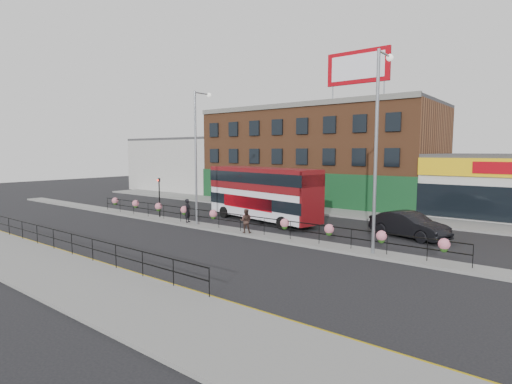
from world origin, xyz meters
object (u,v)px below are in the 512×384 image
Objects in this scene: pedestrian_b at (246,221)px; lamp_column_west at (198,146)px; double_decker_bus at (262,189)px; pedestrian_a at (188,211)px; lamp_column_east at (378,134)px; car at (409,225)px.

pedestrian_b is 7.00m from lamp_column_west.
double_decker_bus reaches higher than pedestrian_a.
pedestrian_a is at bearing -34.67° from pedestrian_b.
lamp_column_east reaches higher than lamp_column_west.
pedestrian_a is 0.18× the size of lamp_column_west.
lamp_column_west is at bearing 179.23° from lamp_column_east.
lamp_column_east is (-0.09, -5.46, 5.57)m from car.
pedestrian_a reaches higher than car.
lamp_column_west is (-2.71, -4.25, 3.30)m from double_decker_bus.
double_decker_bus is 2.01× the size of car.
pedestrian_b is 10.24m from lamp_column_east.
double_decker_bus is 6.03m from lamp_column_west.
pedestrian_a is 0.17× the size of lamp_column_east.
lamp_column_east reaches higher than pedestrian_a.
pedestrian_b is (-8.75, -5.78, 0.11)m from car.
car is 3.38× the size of pedestrian_b.
pedestrian_a reaches higher than pedestrian_b.
lamp_column_east reaches higher than double_decker_bus.
double_decker_bus is 6.79× the size of pedestrian_b.
lamp_column_east is at bearing 150.95° from pedestrian_b.
double_decker_bus is at bearing -62.90° from pedestrian_a.
pedestrian_b is (5.97, -0.36, -0.10)m from pedestrian_a.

